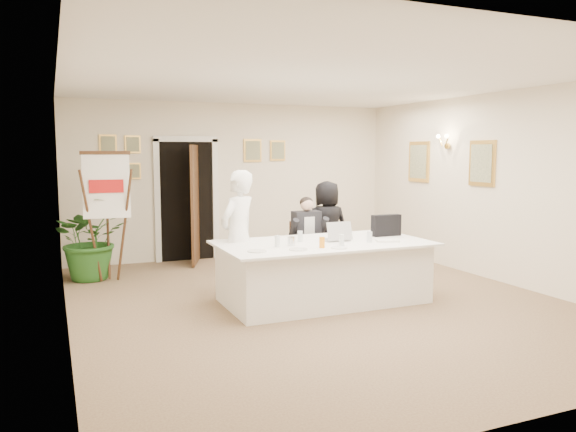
# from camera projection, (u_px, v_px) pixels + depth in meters

# --- Properties ---
(floor) EXTENTS (7.00, 7.00, 0.00)m
(floor) POSITION_uv_depth(u_px,v_px,m) (317.00, 301.00, 7.24)
(floor) COLOR brown
(floor) RESTS_ON ground
(ceiling) EXTENTS (6.00, 7.00, 0.02)m
(ceiling) POSITION_uv_depth(u_px,v_px,m) (319.00, 80.00, 6.92)
(ceiling) COLOR white
(ceiling) RESTS_ON wall_back
(wall_back) EXTENTS (6.00, 0.10, 2.80)m
(wall_back) POSITION_uv_depth(u_px,v_px,m) (234.00, 181.00, 10.29)
(wall_back) COLOR white
(wall_back) RESTS_ON floor
(wall_front) EXTENTS (6.00, 0.10, 2.80)m
(wall_front) POSITION_uv_depth(u_px,v_px,m) (539.00, 227.00, 3.88)
(wall_front) COLOR white
(wall_front) RESTS_ON floor
(wall_left) EXTENTS (0.10, 7.00, 2.80)m
(wall_left) POSITION_uv_depth(u_px,v_px,m) (62.00, 201.00, 5.92)
(wall_left) COLOR white
(wall_left) RESTS_ON floor
(wall_right) EXTENTS (0.10, 7.00, 2.80)m
(wall_right) POSITION_uv_depth(u_px,v_px,m) (501.00, 188.00, 8.24)
(wall_right) COLOR white
(wall_right) RESTS_ON floor
(doorway) EXTENTS (1.14, 0.86, 2.20)m
(doorway) POSITION_uv_depth(u_px,v_px,m) (189.00, 202.00, 9.82)
(doorway) COLOR black
(doorway) RESTS_ON floor
(pictures_back_wall) EXTENTS (3.40, 0.06, 0.80)m
(pictures_back_wall) POSITION_uv_depth(u_px,v_px,m) (191.00, 156.00, 9.90)
(pictures_back_wall) COLOR #E5B24E
(pictures_back_wall) RESTS_ON wall_back
(pictures_right_wall) EXTENTS (0.06, 2.20, 0.80)m
(pictures_right_wall) POSITION_uv_depth(u_px,v_px,m) (448.00, 162.00, 9.29)
(pictures_right_wall) COLOR #E5B24E
(pictures_right_wall) RESTS_ON wall_right
(wall_sconce) EXTENTS (0.20, 0.30, 0.24)m
(wall_sconce) POSITION_uv_depth(u_px,v_px,m) (445.00, 141.00, 9.22)
(wall_sconce) COLOR #AF8B38
(wall_sconce) RESTS_ON wall_right
(conference_table) EXTENTS (2.69, 1.44, 0.78)m
(conference_table) POSITION_uv_depth(u_px,v_px,m) (323.00, 271.00, 7.22)
(conference_table) COLOR silver
(conference_table) RESTS_ON floor
(seated_man) EXTENTS (0.55, 0.59, 1.29)m
(seated_man) POSITION_uv_depth(u_px,v_px,m) (308.00, 239.00, 8.25)
(seated_man) COLOR black
(seated_man) RESTS_ON floor
(flip_chart) EXTENTS (0.67, 0.44, 1.89)m
(flip_chart) POSITION_uv_depth(u_px,v_px,m) (108.00, 224.00, 8.23)
(flip_chart) COLOR #3C1C13
(flip_chart) RESTS_ON floor
(standing_man) EXTENTS (0.74, 0.69, 1.69)m
(standing_man) POSITION_uv_depth(u_px,v_px,m) (238.00, 235.00, 7.25)
(standing_man) COLOR white
(standing_man) RESTS_ON floor
(standing_woman) EXTENTS (0.75, 0.51, 1.47)m
(standing_woman) POSITION_uv_depth(u_px,v_px,m) (327.00, 227.00, 8.87)
(standing_woman) COLOR black
(standing_woman) RESTS_ON floor
(potted_palm) EXTENTS (1.37, 1.27, 1.25)m
(potted_palm) POSITION_uv_depth(u_px,v_px,m) (91.00, 238.00, 8.46)
(potted_palm) COLOR #22541C
(potted_palm) RESTS_ON floor
(laptop) EXTENTS (0.35, 0.37, 0.28)m
(laptop) POSITION_uv_depth(u_px,v_px,m) (335.00, 230.00, 7.29)
(laptop) COLOR #B7BABC
(laptop) RESTS_ON conference_table
(laptop_bag) EXTENTS (0.42, 0.12, 0.29)m
(laptop_bag) POSITION_uv_depth(u_px,v_px,m) (386.00, 225.00, 7.68)
(laptop_bag) COLOR black
(laptop_bag) RESTS_ON conference_table
(paper_stack) EXTENTS (0.33, 0.28, 0.03)m
(paper_stack) POSITION_uv_depth(u_px,v_px,m) (387.00, 240.00, 7.21)
(paper_stack) COLOR white
(paper_stack) RESTS_ON conference_table
(plate_left) EXTENTS (0.26, 0.26, 0.01)m
(plate_left) POSITION_uv_depth(u_px,v_px,m) (257.00, 251.00, 6.47)
(plate_left) COLOR white
(plate_left) RESTS_ON conference_table
(plate_mid) EXTENTS (0.23, 0.23, 0.01)m
(plate_mid) POSITION_uv_depth(u_px,v_px,m) (298.00, 249.00, 6.59)
(plate_mid) COLOR white
(plate_mid) RESTS_ON conference_table
(plate_near) EXTENTS (0.21, 0.21, 0.01)m
(plate_near) POSITION_uv_depth(u_px,v_px,m) (339.00, 248.00, 6.70)
(plate_near) COLOR white
(plate_near) RESTS_ON conference_table
(glass_a) EXTENTS (0.07, 0.07, 0.14)m
(glass_a) POSITION_uv_depth(u_px,v_px,m) (277.00, 241.00, 6.79)
(glass_a) COLOR silver
(glass_a) RESTS_ON conference_table
(glass_b) EXTENTS (0.07, 0.07, 0.14)m
(glass_b) POSITION_uv_depth(u_px,v_px,m) (342.00, 240.00, 6.88)
(glass_b) COLOR silver
(glass_b) RESTS_ON conference_table
(glass_c) EXTENTS (0.08, 0.08, 0.14)m
(glass_c) POSITION_uv_depth(u_px,v_px,m) (369.00, 237.00, 7.14)
(glass_c) COLOR silver
(glass_c) RESTS_ON conference_table
(glass_d) EXTENTS (0.08, 0.08, 0.14)m
(glass_d) POSITION_uv_depth(u_px,v_px,m) (300.00, 236.00, 7.20)
(glass_d) COLOR silver
(glass_d) RESTS_ON conference_table
(oj_glass) EXTENTS (0.07, 0.07, 0.13)m
(oj_glass) POSITION_uv_depth(u_px,v_px,m) (322.00, 242.00, 6.73)
(oj_glass) COLOR orange
(oj_glass) RESTS_ON conference_table
(steel_jug) EXTENTS (0.12, 0.12, 0.11)m
(steel_jug) POSITION_uv_depth(u_px,v_px,m) (291.00, 241.00, 6.88)
(steel_jug) COLOR silver
(steel_jug) RESTS_ON conference_table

